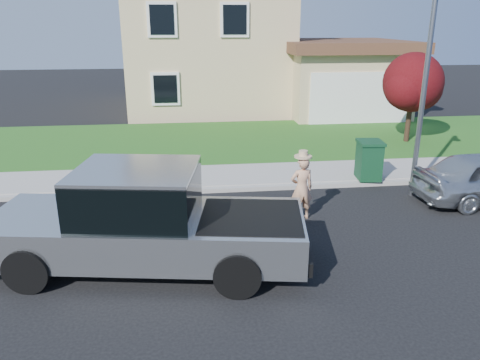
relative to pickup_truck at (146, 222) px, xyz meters
name	(u,v)px	position (x,y,z in m)	size (l,w,h in m)	color
ground	(251,235)	(2.18, 1.14, -0.93)	(80.00, 80.00, 0.00)	black
curb	(271,187)	(3.18, 4.04, -0.87)	(40.00, 0.20, 0.12)	gray
sidewalk	(265,175)	(3.18, 5.14, -0.86)	(40.00, 2.00, 0.15)	gray
lawn	(246,141)	(3.18, 9.64, -0.88)	(40.00, 7.00, 0.10)	#164F1A
house	(233,48)	(3.50, 17.52, 2.24)	(14.00, 11.30, 6.85)	tan
pickup_truck	(146,222)	(0.00, 0.00, 0.00)	(6.32, 3.00, 2.00)	black
woman	(302,187)	(3.51, 1.94, -0.13)	(0.60, 0.43, 1.70)	tan
ornamental_tree	(413,85)	(9.40, 8.61, 1.33)	(2.46, 2.22, 3.37)	black
trash_bin	(369,160)	(6.08, 4.24, -0.21)	(0.77, 0.86, 1.13)	#0E361D
street_lamp	(426,76)	(6.89, 3.08, 2.29)	(0.45, 0.73, 5.66)	slate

